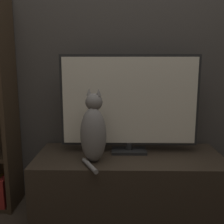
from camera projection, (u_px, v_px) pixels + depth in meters
name	position (u px, v px, depth m)	size (l,w,h in m)	color
wall_back	(128.00, 35.00, 1.97)	(4.80, 0.05, 2.60)	#47423D
tv_stand	(129.00, 186.00, 1.85)	(1.28, 0.54, 0.46)	#33281E
tv	(129.00, 103.00, 1.81)	(0.96, 0.15, 0.69)	black
cat	(94.00, 131.00, 1.66)	(0.19, 0.30, 0.47)	gray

